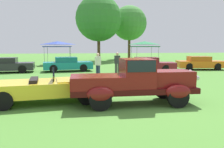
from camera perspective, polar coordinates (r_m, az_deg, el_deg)
name	(u,v)px	position (r m, az deg, el deg)	size (l,w,h in m)	color
ground_plane	(141,104)	(8.53, 7.35, -7.65)	(120.00, 120.00, 0.00)	#4C8433
feature_pickup_truck	(134,81)	(8.42, 5.65, -1.77)	(4.69, 1.82, 1.70)	#400B0B
neighbor_convertible	(50,87)	(9.04, -15.46, -3.25)	(4.81, 2.28, 1.40)	yellow
show_car_charcoal	(7,65)	(20.38, -25.13, 2.03)	(4.34, 2.07, 1.22)	#28282D
show_car_teal	(68,64)	(19.80, -11.16, 2.43)	(4.27, 2.16, 1.22)	teal
show_car_burgundy	(148,65)	(19.27, 9.06, 2.36)	(4.68, 2.49, 1.22)	maroon
show_car_orange	(200,63)	(22.37, 21.42, 2.60)	(4.42, 2.34, 1.22)	orange
spectator_between_cars	(98,64)	(15.41, -3.57, 2.43)	(0.42, 0.47, 1.69)	#283351
spectator_by_row	(117,63)	(16.75, 1.34, 2.82)	(0.46, 0.38, 1.69)	#383838
canopy_tent_left_field	(58,44)	(26.89, -13.54, 7.46)	(3.04, 3.04, 2.71)	#B7B7BC
canopy_tent_center_field	(145,44)	(26.59, 8.27, 7.58)	(2.79, 2.79, 2.71)	#B7B7BC
treeline_mid_left	(99,18)	(33.67, -3.43, 13.86)	(6.65, 6.65, 9.47)	brown
treeline_center	(129,23)	(38.80, 4.42, 12.69)	(5.78, 5.78, 8.86)	brown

